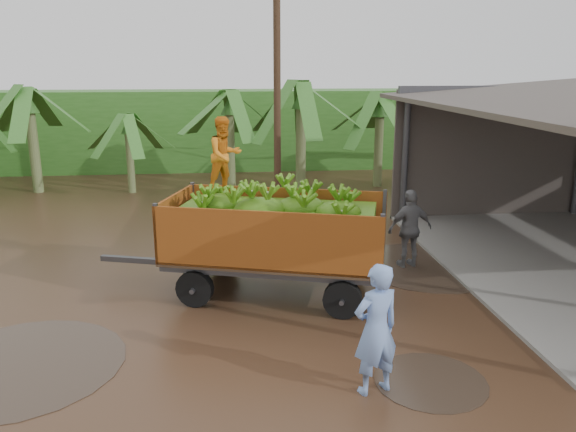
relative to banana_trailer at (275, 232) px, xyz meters
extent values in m
plane|color=black|center=(-0.86, -0.26, -1.36)|extent=(100.00, 100.00, 0.00)
cube|color=#2D661E|center=(-2.86, 15.74, 0.44)|extent=(22.00, 3.00, 3.60)
cube|color=#47474C|center=(-2.94, 0.87, -0.82)|extent=(1.73, 0.62, 0.12)
imported|color=orange|center=(-0.99, 0.66, 1.51)|extent=(0.98, 0.92, 1.60)
imported|color=#789ADB|center=(1.14, -3.87, -0.36)|extent=(0.84, 0.69, 2.00)
imported|color=slate|center=(3.32, 1.31, -0.41)|extent=(1.17, 0.65, 1.89)
cylinder|color=#47301E|center=(0.75, 8.04, 2.68)|extent=(0.24, 0.24, 8.09)
camera|label=1|loc=(-0.89, -11.07, 3.30)|focal=35.00mm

